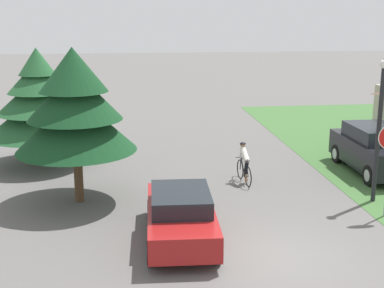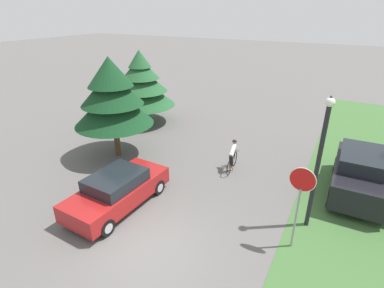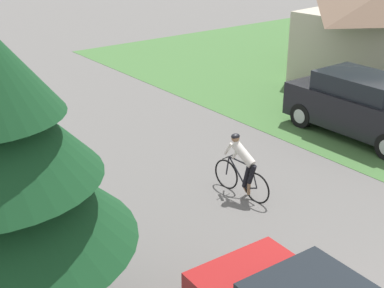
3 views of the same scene
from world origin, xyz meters
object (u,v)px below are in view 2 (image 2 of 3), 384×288
object	(u,v)px
sedan_left_lane	(118,190)
conifer_tall_far	(141,84)
stop_sign	(300,192)
street_lamp	(319,157)
cyclist	(232,157)
conifer_tall_near	(112,96)
parked_suv_right	(360,174)

from	to	relation	value
sedan_left_lane	conifer_tall_far	bearing A→B (deg)	33.50
stop_sign	street_lamp	bearing A→B (deg)	-96.25
sedan_left_lane	street_lamp	bearing A→B (deg)	-68.47
sedan_left_lane	stop_sign	size ratio (longest dim) A/B	1.51
cyclist	street_lamp	size ratio (longest dim) A/B	0.36
sedan_left_lane	conifer_tall_far	size ratio (longest dim) A/B	0.92
conifer_tall_near	conifer_tall_far	bearing A→B (deg)	111.44
parked_suv_right	street_lamp	bearing A→B (deg)	154.62
sedan_left_lane	parked_suv_right	world-z (taller)	parked_suv_right
stop_sign	conifer_tall_far	bearing A→B (deg)	-27.85
sedan_left_lane	cyclist	bearing A→B (deg)	-28.02
parked_suv_right	stop_sign	world-z (taller)	stop_sign
parked_suv_right	conifer_tall_far	distance (m)	13.55
sedan_left_lane	conifer_tall_near	size ratio (longest dim) A/B	0.86
stop_sign	street_lamp	size ratio (longest dim) A/B	0.61
sedan_left_lane	conifer_tall_near	xyz separation A→B (m)	(-3.06, 3.50, 2.48)
sedan_left_lane	street_lamp	size ratio (longest dim) A/B	0.92
cyclist	conifer_tall_near	world-z (taller)	conifer_tall_near
conifer_tall_near	street_lamp	bearing A→B (deg)	-6.99
sedan_left_lane	conifer_tall_near	distance (m)	5.28
conifer_tall_near	conifer_tall_far	world-z (taller)	conifer_tall_near
parked_suv_right	conifer_tall_near	bearing A→B (deg)	99.66
conifer_tall_far	cyclist	bearing A→B (deg)	-23.68
parked_suv_right	conifer_tall_near	world-z (taller)	conifer_tall_near
cyclist	parked_suv_right	size ratio (longest dim) A/B	0.38
conifer_tall_near	parked_suv_right	bearing A→B (deg)	9.81
street_lamp	stop_sign	bearing A→B (deg)	-101.06
stop_sign	street_lamp	xyz separation A→B (m)	(0.27, 1.36, 0.65)
stop_sign	conifer_tall_near	xyz separation A→B (m)	(-9.53, 2.56, 1.10)
conifer_tall_near	conifer_tall_far	xyz separation A→B (m)	(-1.87, 4.75, -0.58)
conifer_tall_far	conifer_tall_near	bearing A→B (deg)	-68.56
street_lamp	conifer_tall_far	world-z (taller)	conifer_tall_far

